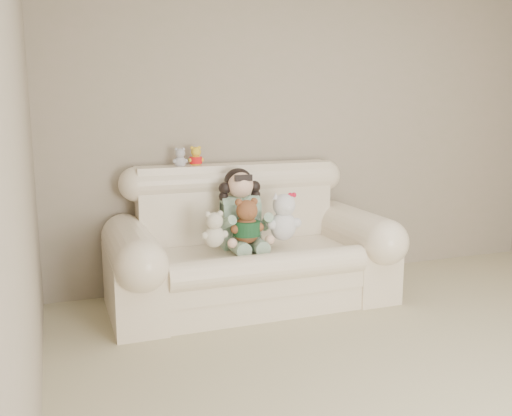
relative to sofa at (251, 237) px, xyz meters
The scene contains 9 objects.
wall_back 1.21m from the sofa, 33.50° to the left, with size 4.50×4.50×0.00m, color #9F8F7F.
wall_left 2.61m from the sofa, 126.70° to the right, with size 5.00×5.00×0.00m, color #9F8F7F.
sofa is the anchor object (origin of this frame).
seated_child 0.23m from the sofa, 126.54° to the left, with size 0.37×0.45×0.61m, color #276D3E, non-canonical shape.
brown_teddy 0.23m from the sofa, 124.18° to the right, with size 0.25×0.19×0.39m, color brown, non-canonical shape.
white_cat 0.31m from the sofa, 27.35° to the right, with size 0.27×0.21×0.42m, color silver, non-canonical shape.
cream_teddy 0.38m from the sofa, 156.87° to the right, with size 0.19×0.15×0.30m, color silver, non-canonical shape.
yellow_mini_bear 0.77m from the sofa, 131.36° to the left, with size 0.12×0.09×0.19m, color yellow, non-canonical shape.
grey_mini_plush 0.82m from the sofa, 142.28° to the left, with size 0.12×0.09×0.18m, color silver, non-canonical shape.
Camera 1 is at (-2.13, -1.83, 1.48)m, focal length 39.28 mm.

